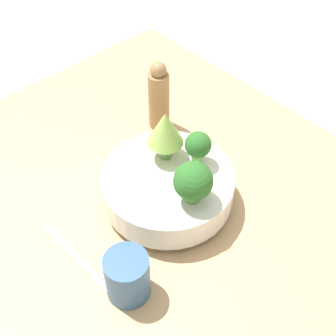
% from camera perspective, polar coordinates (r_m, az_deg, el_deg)
% --- Properties ---
extents(ground_plane, '(6.00, 6.00, 0.00)m').
position_cam_1_polar(ground_plane, '(0.91, 0.19, -5.45)').
color(ground_plane, silver).
extents(table, '(1.00, 0.78, 0.03)m').
position_cam_1_polar(table, '(0.90, 0.20, -4.83)').
color(table, tan).
rests_on(table, ground_plane).
extents(bowl, '(0.24, 0.24, 0.07)m').
position_cam_1_polar(bowl, '(0.86, -0.00, -2.28)').
color(bowl, silver).
rests_on(bowl, table).
extents(broccoli_floret_back, '(0.05, 0.05, 0.07)m').
position_cam_1_polar(broccoli_floret_back, '(0.83, 3.68, 2.70)').
color(broccoli_floret_back, '#7AB256').
rests_on(broccoli_floret_back, bowl).
extents(broccoli_floret_right, '(0.07, 0.07, 0.08)m').
position_cam_1_polar(broccoli_floret_right, '(0.77, 3.08, -1.66)').
color(broccoli_floret_right, '#609347').
rests_on(broccoli_floret_right, bowl).
extents(romanesco_piece_far, '(0.07, 0.07, 0.10)m').
position_cam_1_polar(romanesco_piece_far, '(0.82, -0.34, 4.71)').
color(romanesco_piece_far, '#609347').
rests_on(romanesco_piece_far, bowl).
extents(cup, '(0.07, 0.07, 0.09)m').
position_cam_1_polar(cup, '(0.75, -4.97, -13.02)').
color(cup, '#33567F').
rests_on(cup, table).
extents(pepper_mill, '(0.04, 0.04, 0.16)m').
position_cam_1_polar(pepper_mill, '(0.99, -1.13, 8.66)').
color(pepper_mill, '#997047').
rests_on(pepper_mill, table).
extents(fork, '(0.18, 0.01, 0.01)m').
position_cam_1_polar(fork, '(0.82, -11.15, -10.62)').
color(fork, silver).
rests_on(fork, table).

